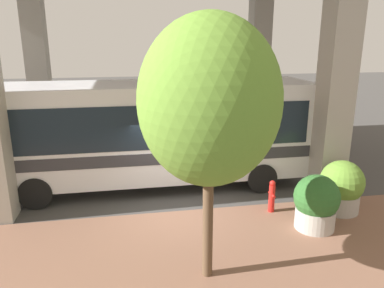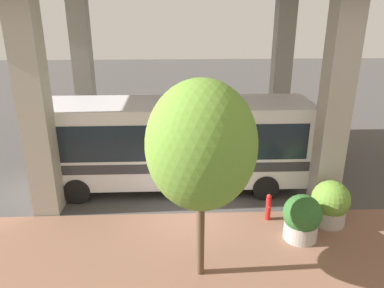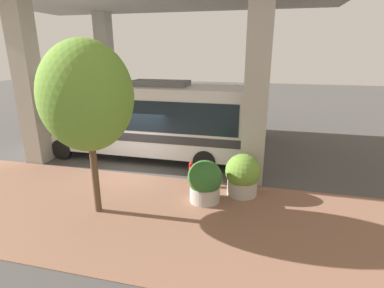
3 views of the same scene
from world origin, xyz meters
TOP-DOWN VIEW (x-y plane):
  - ground_plane at (0.00, 0.00)m, footprint 80.00×80.00m
  - sidewalk_strip at (-3.00, 0.00)m, footprint 6.00×40.00m
  - overpass at (4.00, 0.00)m, footprint 9.40×18.12m
  - bus at (2.20, 0.44)m, footprint 2.72×10.60m
  - fire_hydrant at (-0.50, -2.77)m, footprint 0.38×0.18m
  - planter_front at (-1.65, -3.55)m, footprint 1.22×1.22m
  - planter_middle at (-0.81, -4.79)m, footprint 1.28×1.28m
  - street_tree_near at (-3.18, -0.24)m, footprint 2.78×2.78m

SIDE VIEW (x-z plane):
  - ground_plane at x=0.00m, z-range 0.00..0.00m
  - sidewalk_strip at x=-3.00m, z-range 0.00..0.02m
  - fire_hydrant at x=-0.50m, z-range 0.01..1.01m
  - planter_front at x=-1.65m, z-range -0.01..1.52m
  - planter_middle at x=-0.81m, z-range -0.01..1.56m
  - bus at x=2.20m, z-range 0.16..3.97m
  - street_tree_near at x=-3.18m, z-range 1.08..6.58m
  - overpass at x=4.00m, z-range 2.96..11.02m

